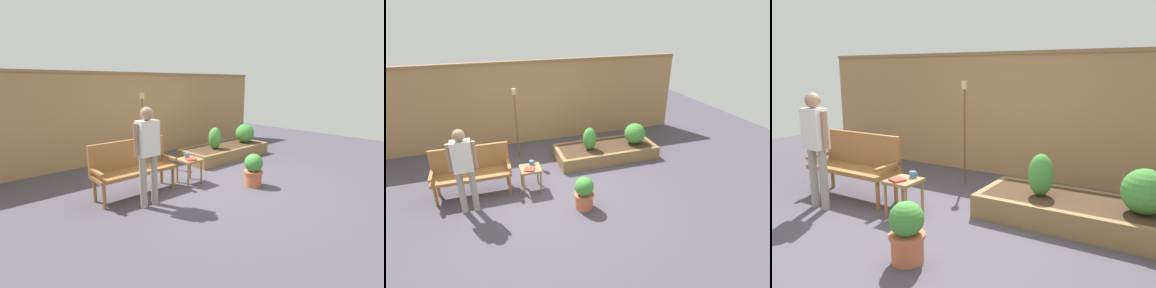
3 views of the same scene
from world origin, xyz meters
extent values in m
plane|color=#47424C|center=(0.00, 0.00, 0.00)|extent=(14.00, 14.00, 0.00)
cube|color=#A37A4C|center=(0.00, 2.60, 1.05)|extent=(8.40, 0.10, 2.10)
cube|color=olive|center=(0.00, 2.60, 2.13)|extent=(8.40, 0.14, 0.06)
cylinder|color=#936033|center=(-0.83, 0.50, 0.20)|extent=(0.06, 0.06, 0.40)
cylinder|color=#936033|center=(-0.83, 0.14, 0.20)|extent=(0.06, 0.06, 0.40)
cylinder|color=#936033|center=(-2.15, 0.50, 0.20)|extent=(0.06, 0.06, 0.40)
cylinder|color=#936033|center=(-2.15, 0.14, 0.20)|extent=(0.06, 0.06, 0.40)
cube|color=#936033|center=(-1.49, 0.32, 0.43)|extent=(1.44, 0.48, 0.06)
cube|color=#936033|center=(-1.49, 0.53, 0.70)|extent=(1.44, 0.06, 0.48)
cube|color=#936033|center=(-2.18, 0.32, 0.56)|extent=(0.06, 0.48, 0.04)
cube|color=#936033|center=(-0.80, 0.32, 0.56)|extent=(0.06, 0.48, 0.04)
cylinder|color=#9E7042|center=(-0.24, 0.34, 0.22)|extent=(0.04, 0.04, 0.44)
cylinder|color=#9E7042|center=(-0.24, 0.01, 0.22)|extent=(0.04, 0.04, 0.44)
cylinder|color=#9E7042|center=(-0.57, 0.34, 0.22)|extent=(0.04, 0.04, 0.44)
cylinder|color=#9E7042|center=(-0.57, 0.01, 0.22)|extent=(0.04, 0.04, 0.44)
cube|color=#9E7042|center=(-0.41, 0.18, 0.46)|extent=(0.40, 0.40, 0.04)
cylinder|color=teal|center=(-0.36, 0.30, 0.52)|extent=(0.09, 0.09, 0.08)
torus|color=teal|center=(-0.31, 0.30, 0.52)|extent=(0.06, 0.01, 0.06)
cube|color=#B2332D|center=(-0.44, 0.09, 0.49)|extent=(0.23, 0.22, 0.03)
cylinder|color=#C66642|center=(0.39, -0.74, 0.13)|extent=(0.32, 0.32, 0.26)
cylinder|color=#C66642|center=(0.39, -0.74, 0.27)|extent=(0.36, 0.36, 0.04)
sphere|color=#428938|center=(0.39, -0.74, 0.45)|extent=(0.34, 0.34, 0.34)
cube|color=olive|center=(1.56, 0.59, 0.15)|extent=(2.40, 0.09, 0.30)
cube|color=olive|center=(1.56, 1.50, 0.15)|extent=(2.40, 0.09, 0.30)
cube|color=olive|center=(0.40, 1.04, 0.15)|extent=(0.09, 0.82, 0.30)
cube|color=olive|center=(2.71, 1.04, 0.15)|extent=(0.09, 0.82, 0.30)
cube|color=#422D1E|center=(1.56, 1.04, 0.15)|extent=(2.22, 0.82, 0.30)
cylinder|color=brown|center=(1.12, 0.98, 0.33)|extent=(0.04, 0.04, 0.06)
ellipsoid|color=#428938|center=(1.12, 0.98, 0.57)|extent=(0.31, 0.31, 0.53)
cylinder|color=brown|center=(2.29, 0.98, 0.33)|extent=(0.04, 0.04, 0.06)
sphere|color=#428938|center=(2.29, 0.98, 0.55)|extent=(0.50, 0.50, 0.50)
cylinder|color=brown|center=(-0.44, 1.75, 0.77)|extent=(0.03, 0.03, 1.55)
cylinder|color=tan|center=(-0.44, 1.75, 1.61)|extent=(0.10, 0.10, 0.13)
cylinder|color=gray|center=(-1.47, -0.20, 0.41)|extent=(0.11, 0.11, 0.82)
cylinder|color=gray|center=(-1.67, -0.20, 0.41)|extent=(0.11, 0.11, 0.82)
cube|color=silver|center=(-1.57, -0.20, 1.09)|extent=(0.32, 0.20, 0.54)
cylinder|color=#9E755B|center=(-1.37, -0.20, 1.09)|extent=(0.07, 0.07, 0.49)
cylinder|color=#9E755B|center=(-1.77, -0.20, 1.09)|extent=(0.07, 0.07, 0.49)
sphere|color=#9E755B|center=(-1.57, -0.20, 1.46)|extent=(0.20, 0.20, 0.20)
camera|label=1|loc=(-3.83, -3.79, 1.92)|focal=26.52mm
camera|label=2|loc=(-1.11, -4.96, 3.28)|focal=27.85mm
camera|label=3|loc=(2.56, -3.31, 1.83)|focal=34.65mm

